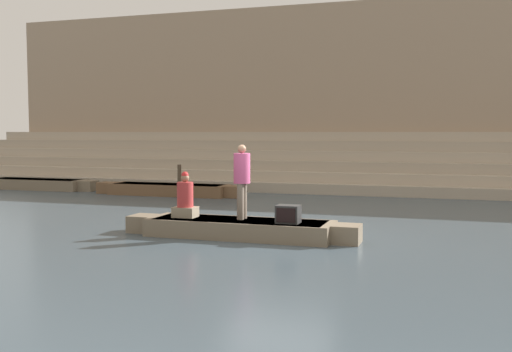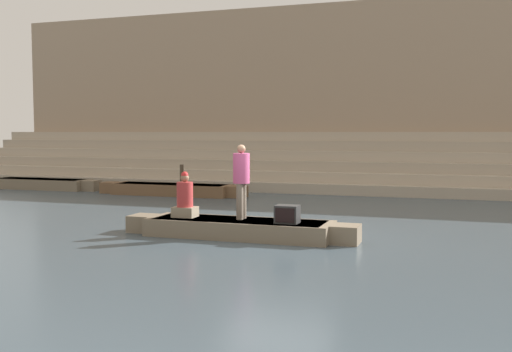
# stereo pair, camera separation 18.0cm
# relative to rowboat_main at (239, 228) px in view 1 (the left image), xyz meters

# --- Properties ---
(ground_plane) EXTENTS (120.00, 120.00, 0.00)m
(ground_plane) POSITION_rel_rowboat_main_xyz_m (0.81, 0.29, -0.21)
(ground_plane) COLOR #3D4C56
(ghat_steps) EXTENTS (36.00, 3.79, 2.37)m
(ghat_steps) POSITION_rel_rowboat_main_xyz_m (0.81, 11.94, 0.64)
(ghat_steps) COLOR tan
(ghat_steps) RESTS_ON ground
(back_wall) EXTENTS (34.20, 1.28, 7.93)m
(back_wall) POSITION_rel_rowboat_main_xyz_m (0.81, 13.91, 3.72)
(back_wall) COLOR tan
(back_wall) RESTS_ON ground
(rowboat_main) EXTENTS (5.41, 1.33, 0.40)m
(rowboat_main) POSITION_rel_rowboat_main_xyz_m (0.00, 0.00, 0.00)
(rowboat_main) COLOR #756651
(rowboat_main) RESTS_ON ground
(person_standing) EXTENTS (0.37, 0.37, 1.68)m
(person_standing) POSITION_rel_rowboat_main_xyz_m (0.02, 0.12, 1.15)
(person_standing) COLOR #756656
(person_standing) RESTS_ON rowboat_main
(person_rowing) EXTENTS (0.52, 0.41, 1.06)m
(person_rowing) POSITION_rel_rowboat_main_xyz_m (-1.33, -0.01, 0.60)
(person_rowing) COLOR gray
(person_rowing) RESTS_ON rowboat_main
(tv_set) EXTENTS (0.50, 0.40, 0.39)m
(tv_set) POSITION_rel_rowboat_main_xyz_m (1.17, -0.15, 0.38)
(tv_set) COLOR #2D2D2D
(tv_set) RESTS_ON rowboat_main
(moored_boat_shore) EXTENTS (5.88, 1.14, 0.42)m
(moored_boat_shore) POSITION_rel_rowboat_main_xyz_m (-5.51, 7.61, 0.01)
(moored_boat_shore) COLOR brown
(moored_boat_shore) RESTS_ON ground
(moored_boat_distant) EXTENTS (5.56, 1.14, 0.42)m
(moored_boat_distant) POSITION_rel_rowboat_main_xyz_m (-11.79, 8.06, 0.01)
(moored_boat_distant) COLOR #756651
(moored_boat_distant) RESTS_ON ground
(mooring_post) EXTENTS (0.13, 0.13, 1.23)m
(mooring_post) POSITION_rel_rowboat_main_xyz_m (-4.46, 6.31, 0.40)
(mooring_post) COLOR #473828
(mooring_post) RESTS_ON ground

